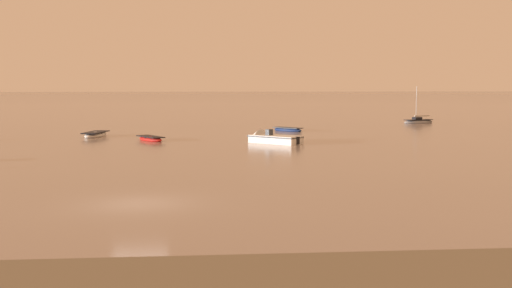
{
  "coord_description": "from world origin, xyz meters",
  "views": [
    {
      "loc": [
        2.87,
        -27.65,
        5.33
      ],
      "look_at": [
        7.12,
        21.46,
        0.55
      ],
      "focal_mm": 43.54,
      "sensor_mm": 36.0,
      "label": 1
    }
  ],
  "objects_px": {
    "rowboat_moored_3": "(150,139)",
    "rowboat_moored_2": "(288,130)",
    "motorboat_moored_1": "(268,140)",
    "sailboat_moored_0": "(418,122)",
    "rowboat_moored_0": "(95,135)"
  },
  "relations": [
    {
      "from": "rowboat_moored_2",
      "to": "sailboat_moored_0",
      "type": "bearing_deg",
      "value": -102.75
    },
    {
      "from": "sailboat_moored_0",
      "to": "rowboat_moored_2",
      "type": "bearing_deg",
      "value": 11.45
    },
    {
      "from": "rowboat_moored_2",
      "to": "rowboat_moored_0",
      "type": "bearing_deg",
      "value": 60.84
    },
    {
      "from": "rowboat_moored_3",
      "to": "sailboat_moored_0",
      "type": "height_order",
      "value": "sailboat_moored_0"
    },
    {
      "from": "sailboat_moored_0",
      "to": "rowboat_moored_0",
      "type": "bearing_deg",
      "value": 3.58
    },
    {
      "from": "rowboat_moored_3",
      "to": "rowboat_moored_0",
      "type": "bearing_deg",
      "value": 17.69
    },
    {
      "from": "rowboat_moored_2",
      "to": "rowboat_moored_3",
      "type": "height_order",
      "value": "rowboat_moored_3"
    },
    {
      "from": "rowboat_moored_2",
      "to": "rowboat_moored_3",
      "type": "xyz_separation_m",
      "value": [
        -14.54,
        -10.62,
        0.0
      ]
    },
    {
      "from": "rowboat_moored_3",
      "to": "motorboat_moored_1",
      "type": "bearing_deg",
      "value": -137.72
    },
    {
      "from": "rowboat_moored_3",
      "to": "rowboat_moored_2",
      "type": "bearing_deg",
      "value": -86.4
    },
    {
      "from": "rowboat_moored_2",
      "to": "rowboat_moored_3",
      "type": "relative_size",
      "value": 0.92
    },
    {
      "from": "rowboat_moored_0",
      "to": "rowboat_moored_2",
      "type": "bearing_deg",
      "value": -62.7
    },
    {
      "from": "motorboat_moored_1",
      "to": "rowboat_moored_2",
      "type": "relative_size",
      "value": 1.54
    },
    {
      "from": "motorboat_moored_1",
      "to": "sailboat_moored_0",
      "type": "height_order",
      "value": "sailboat_moored_0"
    },
    {
      "from": "rowboat_moored_0",
      "to": "rowboat_moored_3",
      "type": "relative_size",
      "value": 1.21
    }
  ]
}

